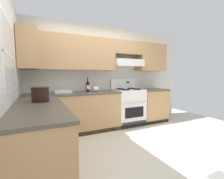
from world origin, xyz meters
TOP-DOWN VIEW (x-y plane):
  - ground_plane at (0.00, 0.00)m, footprint 7.04×7.04m
  - wall_back at (0.40, 1.53)m, footprint 4.68×0.57m
  - wall_left at (-1.59, 0.23)m, footprint 0.47×4.00m
  - counter_back_run at (0.08, 1.24)m, footprint 3.60×0.65m
  - counter_left_run at (-1.24, -0.00)m, footprint 0.63×1.91m
  - stove at (0.91, 1.25)m, footprint 0.76×0.62m
  - wine_bottle at (-0.17, 1.33)m, footprint 0.08×0.08m
  - bowl at (-0.74, 1.33)m, footprint 0.36×0.24m
  - bucket at (-1.21, 0.27)m, footprint 0.26×0.26m
  - paper_towel_roll at (0.01, 1.30)m, footprint 0.13×0.12m

SIDE VIEW (x-z plane):
  - ground_plane at x=0.00m, z-range 0.00..0.00m
  - counter_back_run at x=0.08m, z-range 0.00..0.91m
  - counter_left_run at x=-1.24m, z-range 0.00..0.91m
  - stove at x=0.91m, z-range -0.12..1.08m
  - bowl at x=-0.74m, z-range 0.90..0.96m
  - paper_towel_roll at x=0.01m, z-range 0.91..1.03m
  - bucket at x=-1.21m, z-range 0.92..1.13m
  - wine_bottle at x=-0.17m, z-range 0.88..1.21m
  - wall_left at x=-1.59m, z-range 0.07..2.62m
  - wall_back at x=0.40m, z-range 0.20..2.75m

